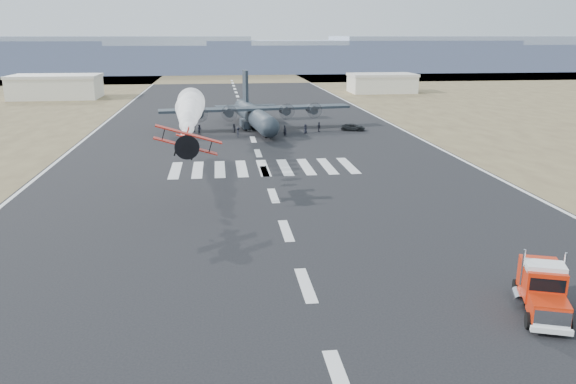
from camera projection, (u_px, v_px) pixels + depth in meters
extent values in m
plane|color=black|center=(340.00, 381.00, 29.91)|extent=(500.00, 500.00, 0.00)
cube|color=brown|center=(230.00, 76.00, 249.59)|extent=(500.00, 80.00, 0.00)
cube|color=#808DA2|center=(92.00, 55.00, 268.17)|extent=(150.00, 50.00, 17.00)
cube|color=#808DA2|center=(228.00, 58.00, 276.49)|extent=(150.00, 50.00, 13.00)
cube|color=#808DA2|center=(357.00, 56.00, 283.99)|extent=(150.00, 50.00, 15.00)
cube|color=#808DA2|center=(479.00, 53.00, 291.50)|extent=(150.00, 50.00, 17.00)
cube|color=beige|center=(56.00, 88.00, 161.37)|extent=(24.00, 14.00, 6.00)
cube|color=beige|center=(55.00, 76.00, 160.48)|extent=(24.50, 14.50, 0.80)
cube|color=beige|center=(382.00, 84.00, 177.98)|extent=(20.00, 12.00, 5.20)
cube|color=beige|center=(382.00, 75.00, 177.19)|extent=(20.50, 12.50, 0.80)
cube|color=black|center=(538.00, 299.00, 37.98)|extent=(3.25, 6.56, 0.24)
cube|color=red|center=(548.00, 308.00, 35.04)|extent=(2.89, 2.95, 1.26)
cube|color=silver|center=(552.00, 319.00, 33.93)|extent=(2.06, 0.86, 1.07)
cube|color=white|center=(552.00, 331.00, 33.93)|extent=(2.38, 1.10, 0.34)
cube|color=red|center=(544.00, 285.00, 36.46)|extent=(2.87, 2.47, 2.13)
cube|color=black|center=(547.00, 285.00, 35.59)|extent=(2.05, 0.84, 0.87)
cube|color=white|center=(545.00, 267.00, 36.43)|extent=(2.81, 2.28, 0.48)
cube|color=red|center=(538.00, 278.00, 38.17)|extent=(2.94, 2.65, 2.52)
cylinder|color=black|center=(529.00, 321.00, 35.12)|extent=(0.73, 1.14, 1.07)
cylinder|color=black|center=(567.00, 325.00, 34.65)|extent=(0.73, 1.14, 1.07)
cylinder|color=black|center=(518.00, 293.00, 38.95)|extent=(0.73, 1.14, 1.07)
cylinder|color=black|center=(553.00, 296.00, 38.47)|extent=(0.73, 1.14, 1.07)
cylinder|color=black|center=(516.00, 287.00, 39.86)|extent=(0.73, 1.14, 1.07)
cylinder|color=black|center=(550.00, 290.00, 39.38)|extent=(0.73, 1.14, 1.07)
cylinder|color=red|center=(187.00, 142.00, 58.35)|extent=(1.19, 5.63, 1.01)
sphere|color=black|center=(186.00, 137.00, 58.46)|extent=(0.78, 0.78, 0.78)
cylinder|color=black|center=(186.00, 146.00, 55.80)|extent=(1.14, 0.71, 1.12)
cylinder|color=black|center=(186.00, 147.00, 55.42)|extent=(2.46, 0.11, 2.46)
cube|color=red|center=(187.00, 146.00, 58.03)|extent=(6.49, 1.33, 2.07)
cube|color=red|center=(186.00, 134.00, 57.35)|extent=(6.70, 1.34, 2.14)
cube|color=red|center=(187.00, 132.00, 60.65)|extent=(0.14, 1.01, 1.12)
cube|color=red|center=(187.00, 137.00, 60.80)|extent=(2.26, 0.86, 0.09)
cylinder|color=black|center=(178.00, 156.00, 57.73)|extent=(0.15, 0.50, 0.49)
cylinder|color=black|center=(196.00, 156.00, 58.00)|extent=(0.15, 0.50, 0.49)
sphere|color=white|center=(187.00, 137.00, 61.01)|extent=(0.78, 0.78, 0.78)
sphere|color=white|center=(187.00, 132.00, 63.56)|extent=(1.11, 1.11, 1.11)
sphere|color=white|center=(188.00, 128.00, 66.11)|extent=(1.44, 1.44, 1.44)
sphere|color=white|center=(188.00, 125.00, 68.65)|extent=(1.76, 1.76, 1.76)
sphere|color=white|center=(188.00, 121.00, 71.20)|extent=(2.09, 2.09, 2.09)
sphere|color=white|center=(188.00, 118.00, 73.74)|extent=(2.41, 2.41, 2.41)
sphere|color=white|center=(189.00, 115.00, 76.29)|extent=(2.74, 2.74, 2.74)
sphere|color=white|center=(189.00, 112.00, 78.84)|extent=(3.06, 3.06, 3.06)
sphere|color=white|center=(189.00, 109.00, 81.38)|extent=(3.39, 3.39, 3.39)
sphere|color=white|center=(189.00, 107.00, 83.93)|extent=(3.72, 3.72, 3.72)
sphere|color=white|center=(190.00, 104.00, 86.48)|extent=(4.04, 4.04, 4.04)
sphere|color=white|center=(190.00, 102.00, 89.02)|extent=(4.37, 4.37, 4.37)
cylinder|color=#1D252C|center=(255.00, 117.00, 108.91)|extent=(6.62, 25.96, 3.67)
sphere|color=#1D252C|center=(269.00, 127.00, 96.90)|extent=(3.67, 3.67, 3.67)
cone|color=#1D252C|center=(244.00, 109.00, 120.93)|extent=(4.28, 5.90, 3.67)
cube|color=#1D252C|center=(256.00, 108.00, 107.58)|extent=(36.92, 8.08, 0.46)
cylinder|color=#1D252C|center=(199.00, 113.00, 104.75)|extent=(2.04, 3.66, 1.65)
cylinder|color=#3F3F44|center=(200.00, 114.00, 103.03)|extent=(3.11, 0.41, 3.12)
cylinder|color=#1D252C|center=(228.00, 112.00, 106.01)|extent=(2.04, 3.66, 1.65)
cylinder|color=#3F3F44|center=(229.00, 113.00, 104.30)|extent=(3.11, 0.41, 3.12)
cylinder|color=#1D252C|center=(285.00, 110.00, 108.54)|extent=(2.04, 3.66, 1.65)
cylinder|color=#3F3F44|center=(287.00, 111.00, 106.82)|extent=(3.11, 0.41, 3.12)
cylinder|color=#1D252C|center=(312.00, 109.00, 109.80)|extent=(2.04, 3.66, 1.65)
cylinder|color=#3F3F44|center=(315.00, 111.00, 108.08)|extent=(3.11, 0.41, 3.12)
cube|color=#1D252C|center=(245.00, 88.00, 117.97)|extent=(1.02, 4.17, 7.34)
cube|color=#1D252C|center=(245.00, 106.00, 119.44)|extent=(13.08, 4.22, 0.32)
cube|color=#1D252C|center=(244.00, 124.00, 109.68)|extent=(1.73, 5.60, 1.47)
cylinder|color=black|center=(245.00, 126.00, 109.82)|extent=(0.57, 1.06, 1.01)
cube|color=#1D252C|center=(265.00, 123.00, 110.61)|extent=(1.73, 5.60, 1.47)
cylinder|color=black|center=(265.00, 125.00, 110.74)|extent=(0.57, 1.06, 1.01)
cylinder|color=black|center=(266.00, 136.00, 100.00)|extent=(0.46, 0.86, 0.83)
imported|color=black|center=(353.00, 127.00, 107.71)|extent=(5.04, 3.39, 1.28)
imported|color=black|center=(285.00, 132.00, 101.90)|extent=(0.72, 0.65, 1.62)
imported|color=black|center=(200.00, 130.00, 103.34)|extent=(0.98, 1.04, 1.84)
imported|color=black|center=(238.00, 132.00, 100.58)|extent=(0.63, 1.20, 1.81)
imported|color=black|center=(319.00, 127.00, 106.27)|extent=(0.81, 1.19, 1.85)
imported|color=black|center=(305.00, 129.00, 104.51)|extent=(0.97, 0.95, 1.72)
imported|color=black|center=(194.00, 127.00, 105.96)|extent=(0.79, 1.71, 1.77)
imported|color=black|center=(285.00, 130.00, 103.03)|extent=(0.69, 0.77, 1.78)
imported|color=black|center=(234.00, 128.00, 105.39)|extent=(0.72, 0.91, 1.64)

